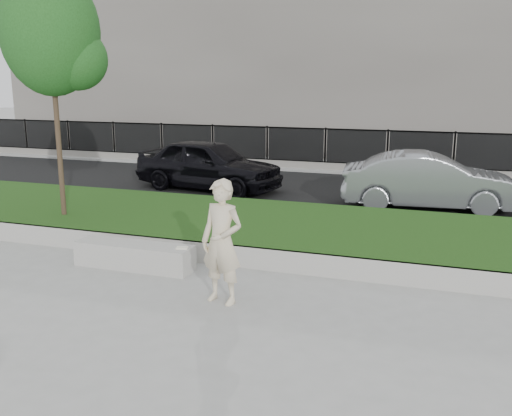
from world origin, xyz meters
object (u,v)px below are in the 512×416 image
at_px(stone_bench, 134,256).
at_px(man, 222,242).
at_px(young_tree, 54,36).
at_px(car_silver, 429,181).
at_px(car_dark, 209,164).
at_px(book, 182,248).

xyz_separation_m(stone_bench, man, (2.12, -0.98, 0.73)).
bearing_deg(young_tree, stone_bench, -32.23).
height_order(man, car_silver, man).
bearing_deg(young_tree, car_dark, 78.63).
xyz_separation_m(stone_bench, car_silver, (4.80, 6.48, 0.54)).
distance_m(man, book, 1.61).
relative_size(young_tree, car_dark, 1.15).
bearing_deg(car_dark, stone_bench, -157.26).
bearing_deg(book, stone_bench, 165.57).
bearing_deg(young_tree, man, -29.06).
xyz_separation_m(stone_bench, young_tree, (-2.68, 1.69, 3.97)).
bearing_deg(car_silver, book, 142.49).
distance_m(book, car_dark, 7.48).
bearing_deg(man, car_silver, 82.07).
relative_size(man, car_silver, 0.43).
height_order(young_tree, car_dark, young_tree).
xyz_separation_m(car_dark, car_silver, (6.41, -0.55, -0.05)).
distance_m(man, car_silver, 7.93).
relative_size(car_dark, car_silver, 1.03).
distance_m(book, car_silver, 7.53).
bearing_deg(book, young_tree, 139.96).
xyz_separation_m(young_tree, car_dark, (1.07, 5.34, -3.38)).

